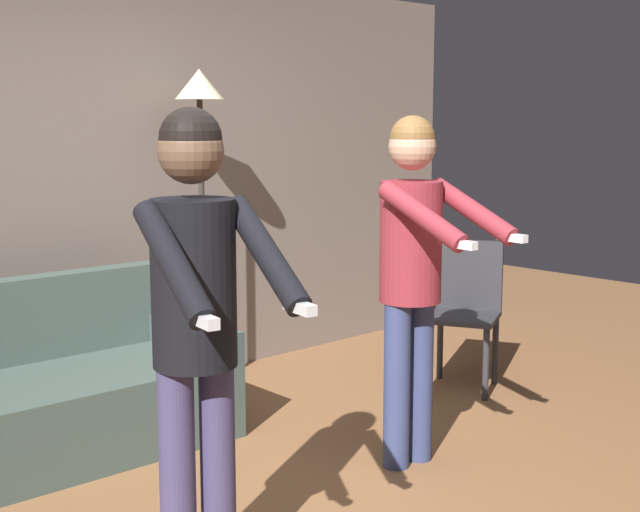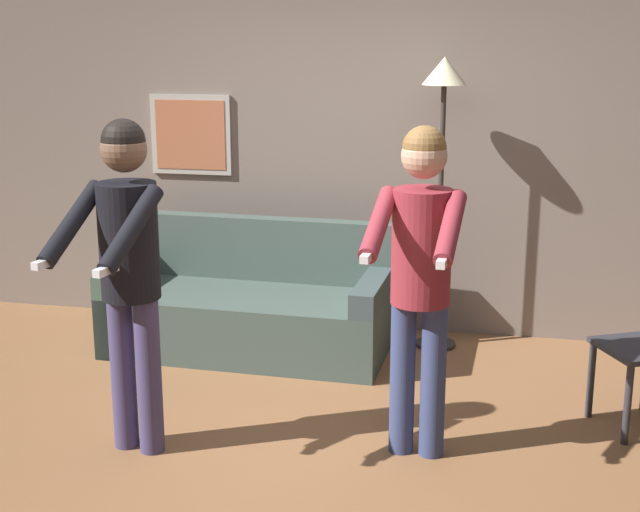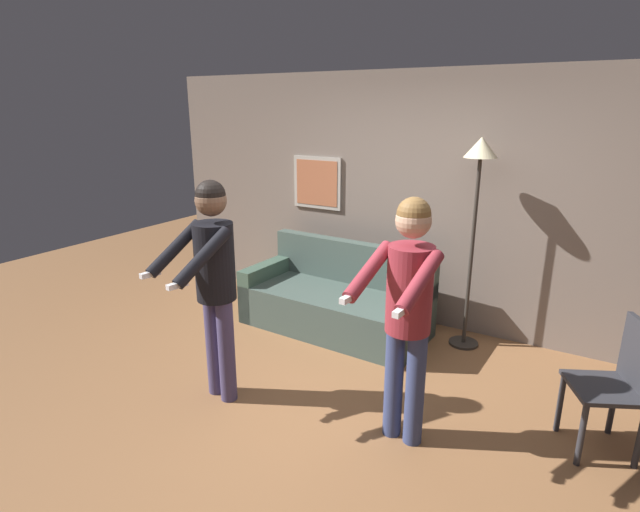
{
  "view_description": "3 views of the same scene",
  "coord_description": "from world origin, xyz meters",
  "views": [
    {
      "loc": [
        -2.59,
        -2.69,
        1.71
      ],
      "look_at": [
        -0.04,
        0.0,
        1.13
      ],
      "focal_mm": 50.0,
      "sensor_mm": 36.0,
      "label": 1
    },
    {
      "loc": [
        1.02,
        -4.23,
        2.17
      ],
      "look_at": [
        0.17,
        -0.12,
        1.09
      ],
      "focal_mm": 50.0,
      "sensor_mm": 36.0,
      "label": 2
    },
    {
      "loc": [
        1.71,
        -2.8,
        2.25
      ],
      "look_at": [
        -0.03,
        0.07,
        1.24
      ],
      "focal_mm": 28.0,
      "sensor_mm": 36.0,
      "label": 3
    }
  ],
  "objects": [
    {
      "name": "ground_plane",
      "position": [
        0.0,
        0.0,
        0.0
      ],
      "size": [
        12.0,
        12.0,
        0.0
      ],
      "primitive_type": "plane",
      "color": "brown"
    },
    {
      "name": "back_wall_assembly",
      "position": [
        -0.01,
        2.09,
        1.3
      ],
      "size": [
        6.4,
        0.09,
        2.6
      ],
      "color": "slate",
      "rests_on": "ground_plane"
    },
    {
      "name": "couch",
      "position": [
        -0.64,
        1.43,
        0.28
      ],
      "size": [
        1.93,
        0.92,
        0.87
      ],
      "color": "#42544C",
      "rests_on": "ground_plane"
    },
    {
      "name": "torchiere_lamp",
      "position": [
        0.62,
        1.74,
        1.61
      ],
      "size": [
        0.3,
        0.3,
        1.99
      ],
      "color": "#332D28",
      "rests_on": "ground_plane"
    },
    {
      "name": "person_standing_left",
      "position": [
        -0.81,
        -0.18,
        1.06
      ],
      "size": [
        0.51,
        0.69,
        1.75
      ],
      "color": "#443D66",
      "rests_on": "ground_plane"
    },
    {
      "name": "person_standing_right",
      "position": [
        0.64,
        0.06,
        1.04
      ],
      "size": [
        0.46,
        0.71,
        1.72
      ],
      "color": "navy",
      "rests_on": "ground_plane"
    },
    {
      "name": "dining_chair_distant",
      "position": [
        1.89,
        0.69,
        0.53
      ],
      "size": [
        0.56,
        0.56,
        0.93
      ],
      "color": "#2D2D33",
      "rests_on": "ground_plane"
    }
  ]
}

